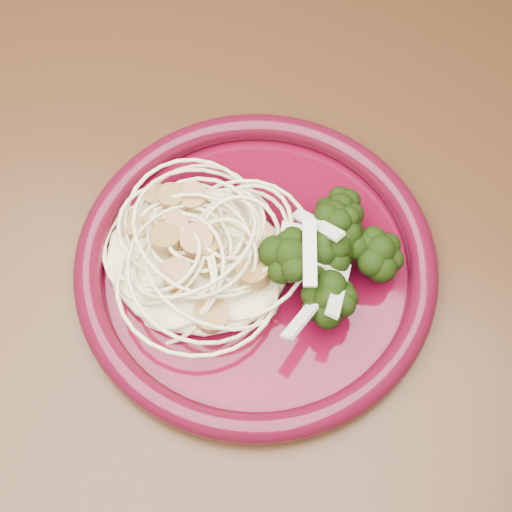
{
  "coord_description": "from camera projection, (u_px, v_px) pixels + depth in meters",
  "views": [
    {
      "loc": [
        0.07,
        -0.25,
        1.22
      ],
      "look_at": [
        -0.0,
        -0.03,
        0.77
      ],
      "focal_mm": 50.0,
      "sensor_mm": 36.0,
      "label": 1
    }
  ],
  "objects": [
    {
      "name": "onion_garnish",
      "position": [
        335.0,
        234.0,
        0.47
      ],
      "size": [
        0.08,
        0.09,
        0.05
      ],
      "primitive_type": null,
      "rotation": [
        0.0,
        0.0,
        0.28
      ],
      "color": "beige",
      "rests_on": "broccoli_pile"
    },
    {
      "name": "spaghetti_pile",
      "position": [
        196.0,
        254.0,
        0.51
      ],
      "size": [
        0.16,
        0.15,
        0.03
      ],
      "primitive_type": "ellipsoid",
      "rotation": [
        0.0,
        0.0,
        0.28
      ],
      "color": "#F8F0B4",
      "rests_on": "dinner_plate"
    },
    {
      "name": "scallop_cluster",
      "position": [
        192.0,
        230.0,
        0.48
      ],
      "size": [
        0.14,
        0.14,
        0.04
      ],
      "primitive_type": null,
      "rotation": [
        0.0,
        0.0,
        0.28
      ],
      "color": "#A47D44",
      "rests_on": "spaghetti_pile"
    },
    {
      "name": "dining_table",
      "position": [
        265.0,
        294.0,
        0.62
      ],
      "size": [
        1.2,
        0.8,
        0.75
      ],
      "color": "#472814",
      "rests_on": "ground"
    },
    {
      "name": "broccoli_pile",
      "position": [
        331.0,
        253.0,
        0.5
      ],
      "size": [
        0.11,
        0.14,
        0.04
      ],
      "primitive_type": "ellipsoid",
      "rotation": [
        0.0,
        0.0,
        0.28
      ],
      "color": "black",
      "rests_on": "dinner_plate"
    },
    {
      "name": "dinner_plate",
      "position": [
        256.0,
        263.0,
        0.51
      ],
      "size": [
        0.32,
        0.32,
        0.02
      ],
      "rotation": [
        0.0,
        0.0,
        0.28
      ],
      "color": "#4E0617",
      "rests_on": "dining_table"
    }
  ]
}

